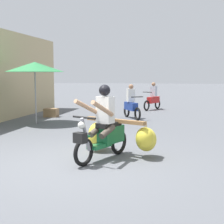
{
  "coord_description": "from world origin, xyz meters",
  "views": [
    {
      "loc": [
        2.0,
        -6.01,
        1.78
      ],
      "look_at": [
        0.46,
        1.5,
        0.9
      ],
      "focal_mm": 52.1,
      "sensor_mm": 36.0,
      "label": 1
    }
  ],
  "objects_px": {
    "motorbike_distant_ahead_left": "(131,105)",
    "motorbike_main_loaded": "(114,133)",
    "produce_crate": "(51,113)",
    "motorbike_distant_ahead_right": "(153,99)",
    "market_umbrella_near_shop": "(35,67)"
  },
  "relations": [
    {
      "from": "motorbike_distant_ahead_right",
      "to": "produce_crate",
      "type": "distance_m",
      "value": 5.49
    },
    {
      "from": "market_umbrella_near_shop",
      "to": "produce_crate",
      "type": "xyz_separation_m",
      "value": [
        -0.19,
        1.9,
        -1.88
      ]
    },
    {
      "from": "motorbike_distant_ahead_left",
      "to": "produce_crate",
      "type": "distance_m",
      "value": 3.42
    },
    {
      "from": "motorbike_main_loaded",
      "to": "produce_crate",
      "type": "height_order",
      "value": "motorbike_main_loaded"
    },
    {
      "from": "motorbike_distant_ahead_left",
      "to": "motorbike_main_loaded",
      "type": "bearing_deg",
      "value": -85.31
    },
    {
      "from": "produce_crate",
      "to": "motorbike_distant_ahead_right",
      "type": "bearing_deg",
      "value": 43.02
    },
    {
      "from": "motorbike_distant_ahead_left",
      "to": "produce_crate",
      "type": "relative_size",
      "value": 2.54
    },
    {
      "from": "market_umbrella_near_shop",
      "to": "motorbike_distant_ahead_left",
      "type": "bearing_deg",
      "value": 32.94
    },
    {
      "from": "motorbike_main_loaded",
      "to": "motorbike_distant_ahead_left",
      "type": "bearing_deg",
      "value": 94.69
    },
    {
      "from": "motorbike_main_loaded",
      "to": "motorbike_distant_ahead_right",
      "type": "distance_m",
      "value": 9.74
    },
    {
      "from": "motorbike_main_loaded",
      "to": "motorbike_distant_ahead_left",
      "type": "height_order",
      "value": "motorbike_main_loaded"
    },
    {
      "from": "produce_crate",
      "to": "motorbike_distant_ahead_left",
      "type": "bearing_deg",
      "value": 2.96
    },
    {
      "from": "motorbike_distant_ahead_left",
      "to": "market_umbrella_near_shop",
      "type": "height_order",
      "value": "market_umbrella_near_shop"
    },
    {
      "from": "motorbike_main_loaded",
      "to": "market_umbrella_near_shop",
      "type": "height_order",
      "value": "market_umbrella_near_shop"
    },
    {
      "from": "motorbike_distant_ahead_right",
      "to": "produce_crate",
      "type": "relative_size",
      "value": 2.67
    }
  ]
}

